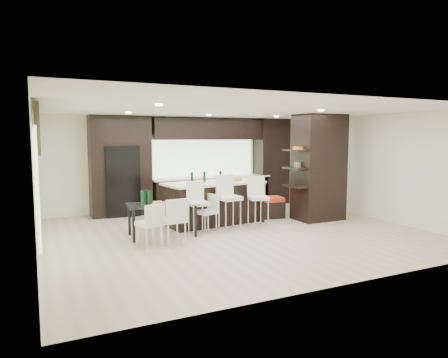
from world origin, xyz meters
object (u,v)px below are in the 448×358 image
floor_vase (303,196)px  stool_left (198,213)px  stool_mid (230,208)px  chair_far (150,227)px  chair_near (173,223)px  bench (256,208)px  kitchen_island (214,202)px  chair_end (206,214)px  stool_right (258,207)px  dining_table (162,220)px

floor_vase → stool_left: bearing=-173.9°
stool_mid → chair_far: bearing=-170.8°
stool_left → chair_near: (-0.79, -0.62, -0.03)m
bench → stool_left: bearing=-143.8°
stool_left → stool_mid: stool_mid is taller
stool_left → bench: size_ratio=0.65×
kitchen_island → chair_far: size_ratio=3.12×
floor_vase → chair_near: bearing=-166.2°
floor_vase → chair_end: size_ratio=1.55×
stool_left → chair_far: (-1.25, -0.60, -0.07)m
stool_right → chair_far: bearing=-155.0°
dining_table → chair_end: bearing=4.8°
stool_right → stool_mid: bearing=-166.1°
dining_table → stool_mid: bearing=0.2°
stool_left → stool_right: bearing=-0.4°
bench → dining_table: size_ratio=0.97×
stool_mid → floor_vase: bearing=1.7°
kitchen_island → stool_right: size_ratio=2.57×
kitchen_island → stool_mid: bearing=-97.1°
stool_left → dining_table: bearing=172.5°
kitchen_island → stool_right: bearing=-55.2°
stool_mid → dining_table: bearing=168.4°
bench → stool_mid: bearing=-131.4°
dining_table → chair_end: 1.02m
chair_far → stool_left: bearing=9.3°
dining_table → chair_near: chair_near is taller
stool_right → bench: 1.08m
chair_near → chair_far: 0.46m
kitchen_island → floor_vase: size_ratio=2.06×
dining_table → chair_near: 0.73m
floor_vase → kitchen_island: bearing=167.7°
stool_mid → stool_right: (0.76, 0.01, -0.03)m
bench → dining_table: 2.93m
stool_right → chair_far: size_ratio=1.21×
bench → chair_near: (-2.81, -1.55, 0.16)m
chair_near → stool_left: bearing=30.7°
stool_mid → chair_near: stool_mid is taller
dining_table → chair_far: chair_far is taller
kitchen_island → stool_left: (-0.76, -0.84, -0.05)m
kitchen_island → bench: kitchen_island is taller
dining_table → bench: bearing=21.2°
dining_table → kitchen_island: bearing=30.1°
stool_mid → chair_near: 1.66m
stool_right → chair_far: stool_right is taller
dining_table → chair_far: bearing=-118.1°
stool_right → floor_vase: 1.60m
stool_mid → stool_left: bearing=171.4°
kitchen_island → stool_right: 1.14m
kitchen_island → bench: 1.28m
stool_mid → dining_table: stool_mid is taller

